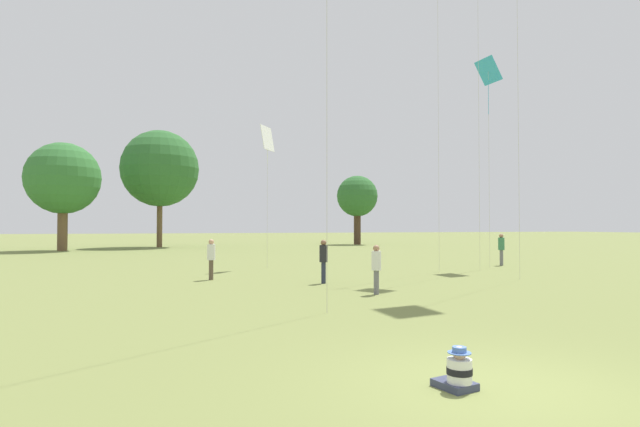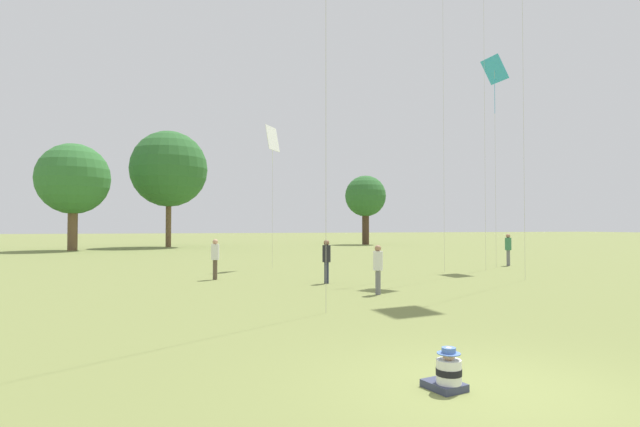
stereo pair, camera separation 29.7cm
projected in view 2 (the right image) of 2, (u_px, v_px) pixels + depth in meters
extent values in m
plane|color=olive|center=(488.00, 389.00, 6.73)|extent=(300.00, 300.00, 0.00)
cube|color=#383D56|center=(444.00, 385.00, 6.71)|extent=(0.52, 0.59, 0.10)
cylinder|color=white|center=(449.00, 372.00, 6.64)|extent=(0.40, 0.40, 0.32)
cylinder|color=black|center=(449.00, 372.00, 6.64)|extent=(0.41, 0.41, 0.09)
sphere|color=#DBAD89|center=(449.00, 354.00, 6.64)|extent=(0.18, 0.18, 0.18)
cylinder|color=#4C70B7|center=(449.00, 353.00, 6.64)|extent=(0.31, 0.31, 0.01)
cylinder|color=#4C70B7|center=(449.00, 351.00, 6.65)|extent=(0.19, 0.19, 0.08)
cylinder|color=brown|center=(215.00, 270.00, 20.41)|extent=(0.25, 0.25, 0.81)
cylinder|color=silver|center=(215.00, 252.00, 20.43)|extent=(0.46, 0.46, 0.64)
sphere|color=tan|center=(215.00, 242.00, 20.44)|extent=(0.22, 0.22, 0.22)
cylinder|color=#282D42|center=(326.00, 273.00, 19.05)|extent=(0.18, 0.18, 0.82)
cylinder|color=#232328|center=(326.00, 254.00, 19.07)|extent=(0.32, 0.32, 0.65)
sphere|color=brown|center=(326.00, 243.00, 19.08)|extent=(0.22, 0.22, 0.22)
cylinder|color=slate|center=(508.00, 258.00, 27.54)|extent=(0.25, 0.25, 0.87)
cylinder|color=#387A51|center=(508.00, 244.00, 27.56)|extent=(0.45, 0.45, 0.69)
sphere|color=#A37556|center=(508.00, 236.00, 27.57)|extent=(0.23, 0.23, 0.23)
cylinder|color=slate|center=(378.00, 282.00, 15.98)|extent=(0.24, 0.24, 0.78)
cylinder|color=silver|center=(378.00, 261.00, 15.99)|extent=(0.44, 0.44, 0.62)
sphere|color=#A37556|center=(378.00, 248.00, 16.00)|extent=(0.21, 0.21, 0.21)
cylinder|color=#BCB7A8|center=(443.00, 92.00, 24.04)|extent=(0.01, 0.01, 17.29)
cube|color=white|center=(273.00, 138.00, 26.22)|extent=(0.97, 1.20, 1.28)
cylinder|color=white|center=(273.00, 155.00, 26.19)|extent=(0.02, 0.02, 0.88)
cylinder|color=#BCB7A8|center=(272.00, 203.00, 26.13)|extent=(0.01, 0.01, 6.80)
cube|color=#339EDB|center=(494.00, 70.00, 26.22)|extent=(0.81, 1.43, 1.20)
cylinder|color=#339EDB|center=(495.00, 96.00, 26.19)|extent=(0.02, 0.02, 1.83)
cylinder|color=#BCB7A8|center=(495.00, 168.00, 26.09)|extent=(0.01, 0.01, 10.43)
cylinder|color=#BCB7A8|center=(523.00, 34.00, 20.56)|extent=(0.01, 0.01, 20.29)
cylinder|color=#BCB7A8|center=(484.00, 63.00, 24.80)|extent=(0.01, 0.01, 20.60)
cylinder|color=#473323|center=(366.00, 226.00, 59.40)|extent=(0.83, 0.83, 4.44)
sphere|color=#2D662D|center=(366.00, 196.00, 59.49)|extent=(4.88, 4.88, 4.88)
cylinder|color=brown|center=(168.00, 218.00, 51.97)|extent=(0.56, 0.56, 5.99)
sphere|color=#2D662D|center=(169.00, 169.00, 52.10)|extent=(7.92, 7.92, 7.92)
cylinder|color=brown|center=(73.00, 224.00, 44.72)|extent=(0.83, 0.83, 4.71)
sphere|color=#337033|center=(73.00, 179.00, 44.82)|extent=(6.36, 6.36, 6.36)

